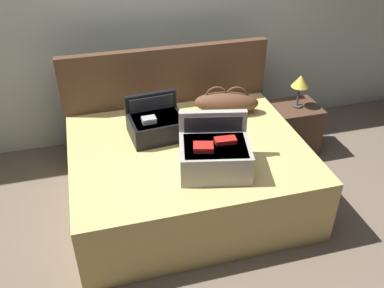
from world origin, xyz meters
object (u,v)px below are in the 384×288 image
(bed, at_px, (189,174))
(nightstand, at_px, (293,128))
(duffel_bag, at_px, (226,102))
(table_lamp, at_px, (300,83))
(hard_case_large, at_px, (214,154))
(hard_case_medium, at_px, (156,124))

(bed, bearing_deg, nightstand, 22.43)
(duffel_bag, distance_m, table_lamp, 0.75)
(hard_case_large, bearing_deg, hard_case_medium, 131.87)
(hard_case_medium, bearing_deg, table_lamp, 5.71)
(bed, distance_m, table_lamp, 1.41)
(bed, height_order, table_lamp, table_lamp)
(duffel_bag, bearing_deg, hard_case_large, -114.83)
(duffel_bag, height_order, nightstand, duffel_bag)
(bed, distance_m, nightstand, 1.33)
(nightstand, distance_m, table_lamp, 0.50)
(bed, relative_size, duffel_bag, 3.07)
(hard_case_large, xyz_separation_m, nightstand, (1.11, 0.84, -0.45))
(table_lamp, bearing_deg, hard_case_large, -143.06)
(duffel_bag, distance_m, nightstand, 0.86)
(bed, xyz_separation_m, duffel_bag, (0.48, 0.46, 0.38))
(nightstand, bearing_deg, hard_case_large, -143.06)
(hard_case_large, xyz_separation_m, table_lamp, (1.11, 0.84, 0.05))
(hard_case_large, distance_m, table_lamp, 1.39)
(hard_case_medium, bearing_deg, nightstand, 5.71)
(hard_case_large, xyz_separation_m, duffel_bag, (0.37, 0.79, -0.03))
(hard_case_medium, relative_size, nightstand, 0.94)
(bed, relative_size, table_lamp, 5.83)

